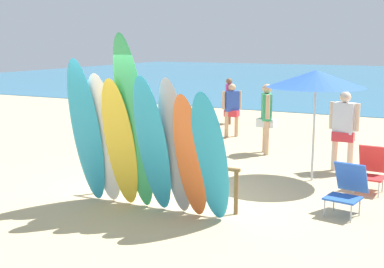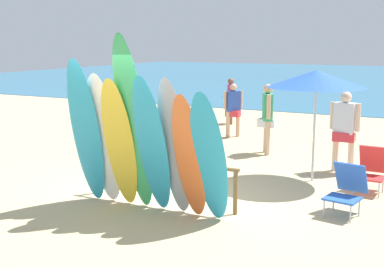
{
  "view_description": "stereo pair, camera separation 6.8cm",
  "coord_description": "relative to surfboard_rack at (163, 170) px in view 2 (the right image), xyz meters",
  "views": [
    {
      "loc": [
        4.08,
        -7.24,
        2.7
      ],
      "look_at": [
        0.0,
        1.08,
        1.01
      ],
      "focal_mm": 47.81,
      "sensor_mm": 36.0,
      "label": 1
    },
    {
      "loc": [
        4.14,
        -7.21,
        2.7
      ],
      "look_at": [
        0.0,
        1.08,
        1.01
      ],
      "focal_mm": 47.81,
      "sensor_mm": 36.0,
      "label": 2
    }
  ],
  "objects": [
    {
      "name": "surfboard_white_1",
      "position": [
        -0.84,
        -0.49,
        0.53
      ],
      "size": [
        0.59,
        0.55,
        2.21
      ],
      "primitive_type": "ellipsoid",
      "rotation": [
        0.21,
        0.0,
        0.05
      ],
      "color": "white",
      "rests_on": "ground"
    },
    {
      "name": "surfboard_teal_4",
      "position": [
        0.14,
        -0.58,
        0.53
      ],
      "size": [
        0.55,
        0.74,
        2.22
      ],
      "primitive_type": "ellipsoid",
      "rotation": [
        0.28,
        0.0,
        -0.04
      ],
      "color": "#289EC6",
      "rests_on": "ground"
    },
    {
      "name": "surfboard_green_3",
      "position": [
        -0.21,
        -0.57,
        0.84
      ],
      "size": [
        0.63,
        0.73,
        2.83
      ],
      "primitive_type": "ellipsoid",
      "rotation": [
        0.22,
        0.0,
        -0.1
      ],
      "color": "#38B266",
      "rests_on": "ground"
    },
    {
      "name": "surfboard_rack",
      "position": [
        0.0,
        0.0,
        0.0
      ],
      "size": [
        2.73,
        0.07,
        0.75
      ],
      "color": "brown",
      "rests_on": "ground"
    },
    {
      "name": "beachgoer_photographing",
      "position": [
        0.33,
        4.47,
        0.4
      ],
      "size": [
        0.44,
        0.6,
        1.69
      ],
      "rotation": [
        0.0,
        0.0,
        1.98
      ],
      "color": "tan",
      "rests_on": "ground"
    },
    {
      "name": "beachgoer_by_water",
      "position": [
        -2.18,
        8.3,
        0.29
      ],
      "size": [
        0.39,
        0.51,
        1.5
      ],
      "rotation": [
        0.0,
        0.0,
        5.2
      ],
      "color": "brown",
      "rests_on": "ground"
    },
    {
      "name": "beach_umbrella",
      "position": [
        1.92,
        2.51,
        1.42
      ],
      "size": [
        1.87,
        1.87,
        2.16
      ],
      "color": "silver",
      "rests_on": "ground"
    },
    {
      "name": "beachgoer_strolling",
      "position": [
        2.32,
        3.49,
        0.39
      ],
      "size": [
        0.63,
        0.29,
        1.69
      ],
      "rotation": [
        0.0,
        0.0,
        2.96
      ],
      "color": "beige",
      "rests_on": "ground"
    },
    {
      "name": "ocean_water",
      "position": [
        0.0,
        31.79,
        -0.57
      ],
      "size": [
        60.0,
        40.0,
        0.02
      ],
      "primitive_type": "cube",
      "color": "teal",
      "rests_on": "ground"
    },
    {
      "name": "beachgoer_near_rack",
      "position": [
        -1.23,
        6.15,
        0.3
      ],
      "size": [
        0.44,
        0.42,
        1.52
      ],
      "rotation": [
        0.0,
        0.0,
        0.75
      ],
      "color": "tan",
      "rests_on": "ground"
    },
    {
      "name": "surfboard_teal_7",
      "position": [
        1.13,
        -0.61,
        0.44
      ],
      "size": [
        0.59,
        0.72,
        2.03
      ],
      "primitive_type": "ellipsoid",
      "rotation": [
        0.29,
        0.0,
        -0.07
      ],
      "color": "#289EC6",
      "rests_on": "ground"
    },
    {
      "name": "surfboard_grey_5",
      "position": [
        0.49,
        -0.5,
        0.52
      ],
      "size": [
        0.55,
        0.6,
        2.19
      ],
      "primitive_type": "ellipsoid",
      "rotation": [
        0.23,
        0.0,
        -0.08
      ],
      "color": "#999EA3",
      "rests_on": "ground"
    },
    {
      "name": "beach_chair_red",
      "position": [
        2.86,
        0.81,
        -0.15
      ],
      "size": [
        0.62,
        0.78,
        0.81
      ],
      "rotation": [
        0.0,
        0.0,
        -0.19
      ],
      "color": "#B7B7BC",
      "rests_on": "ground"
    },
    {
      "name": "surfboard_orange_6",
      "position": [
        0.78,
        -0.57,
        0.41
      ],
      "size": [
        0.54,
        0.65,
        1.97
      ],
      "primitive_type": "ellipsoid",
      "rotation": [
        0.27,
        0.0,
        -0.07
      ],
      "color": "orange",
      "rests_on": "ground"
    },
    {
      "name": "surfboard_yellow_2",
      "position": [
        -0.49,
        -0.54,
        0.5
      ],
      "size": [
        0.56,
        0.61,
        2.15
      ],
      "primitive_type": "ellipsoid",
      "rotation": [
        0.25,
        0.0,
        0.01
      ],
      "color": "yellow",
      "rests_on": "ground"
    },
    {
      "name": "surfboard_teal_0",
      "position": [
        -1.12,
        -0.59,
        0.64
      ],
      "size": [
        0.57,
        0.64,
        2.44
      ],
      "primitive_type": "ellipsoid",
      "rotation": [
        0.23,
        0.0,
        0.04
      ],
      "color": "#289EC6",
      "rests_on": "ground"
    },
    {
      "name": "ground",
      "position": [
        0.0,
        14.0,
        -0.58
      ],
      "size": [
        60.0,
        60.0,
        0.0
      ],
      "primitive_type": "plane",
      "color": "tan"
    },
    {
      "name": "beach_chair_blue",
      "position": [
        3.04,
        2.28,
        -0.15
      ],
      "size": [
        0.54,
        0.7,
        0.83
      ],
      "rotation": [
        0.0,
        0.0,
        -0.07
      ],
      "color": "#B7B7BC",
      "rests_on": "ground"
    }
  ]
}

